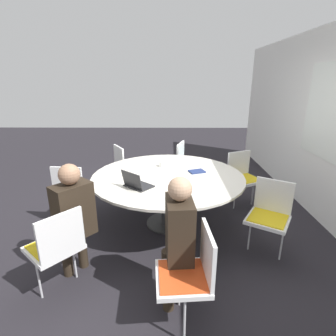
# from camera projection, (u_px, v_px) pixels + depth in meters

# --- Properties ---
(ground_plane) EXTENTS (16.00, 16.00, 0.00)m
(ground_plane) POSITION_uv_depth(u_px,v_px,m) (168.00, 223.00, 3.78)
(ground_plane) COLOR black
(conference_table) EXTENTS (2.05, 2.05, 0.74)m
(conference_table) POSITION_uv_depth(u_px,v_px,m) (168.00, 182.00, 3.58)
(conference_table) COLOR #333333
(conference_table) RESTS_ON ground_plane
(chair_0) EXTENTS (0.61, 0.61, 0.88)m
(chair_0) POSITION_uv_depth(u_px,v_px,m) (57.00, 244.00, 2.40)
(chair_0) COLOR white
(chair_0) RESTS_ON ground_plane
(chair_1) EXTENTS (0.47, 0.45, 0.88)m
(chair_1) POSITION_uv_depth(u_px,v_px,m) (191.00, 270.00, 2.07)
(chair_1) COLOR white
(chair_1) RESTS_ON ground_plane
(chair_2) EXTENTS (0.59, 0.60, 0.88)m
(chair_2) POSITION_uv_depth(u_px,v_px,m) (270.00, 212.00, 2.99)
(chair_2) COLOR white
(chair_2) RESTS_ON ground_plane
(chair_3) EXTENTS (0.56, 0.57, 0.88)m
(chair_3) POSITION_uv_depth(u_px,v_px,m) (243.00, 174.00, 4.17)
(chair_3) COLOR white
(chair_3) RESTS_ON ground_plane
(chair_4) EXTENTS (0.55, 0.53, 0.88)m
(chair_4) POSITION_uv_depth(u_px,v_px,m) (187.00, 162.00, 4.83)
(chair_4) COLOR white
(chair_4) RESTS_ON ground_plane
(chair_5) EXTENTS (0.59, 0.59, 0.88)m
(chair_5) POSITION_uv_depth(u_px,v_px,m) (126.00, 164.00, 4.66)
(chair_5) COLOR white
(chair_5) RESTS_ON ground_plane
(chair_6) EXTENTS (0.45, 0.47, 0.88)m
(chair_6) POSITION_uv_depth(u_px,v_px,m) (73.00, 188.00, 3.65)
(chair_6) COLOR white
(chair_6) RESTS_ON ground_plane
(person_0) EXTENTS (0.42, 0.40, 1.23)m
(person_0) POSITION_uv_depth(u_px,v_px,m) (73.00, 213.00, 2.56)
(person_0) COLOR #2D2319
(person_0) RESTS_ON ground_plane
(person_1) EXTENTS (0.38, 0.28, 1.23)m
(person_1) POSITION_uv_depth(u_px,v_px,m) (178.00, 233.00, 2.23)
(person_1) COLOR #2D2319
(person_1) RESTS_ON ground_plane
(laptop) EXTENTS (0.40, 0.41, 0.21)m
(laptop) POSITION_uv_depth(u_px,v_px,m) (136.00, 183.00, 3.12)
(laptop) COLOR #232326
(laptop) RESTS_ON conference_table
(spiral_notebook) EXTENTS (0.21, 0.25, 0.02)m
(spiral_notebook) POSITION_uv_depth(u_px,v_px,m) (197.00, 171.00, 3.65)
(spiral_notebook) COLOR navy
(spiral_notebook) RESTS_ON conference_table
(coffee_cup) EXTENTS (0.08, 0.08, 0.08)m
(coffee_cup) POSITION_uv_depth(u_px,v_px,m) (162.00, 164.00, 3.87)
(coffee_cup) COLOR white
(coffee_cup) RESTS_ON conference_table
(handbag) EXTENTS (0.36, 0.16, 0.28)m
(handbag) POSITION_uv_depth(u_px,v_px,m) (222.00, 185.00, 4.79)
(handbag) COLOR black
(handbag) RESTS_ON ground_plane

